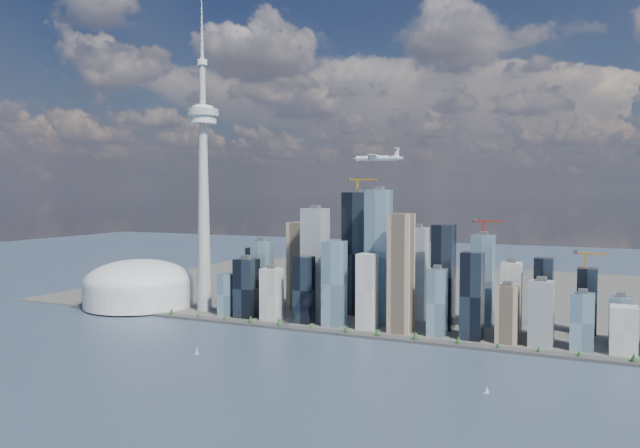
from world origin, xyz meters
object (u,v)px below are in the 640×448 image
at_px(needle_tower, 203,180).
at_px(dome_stadium, 139,286).
at_px(sailboat_east, 487,391).
at_px(airplane, 378,158).
at_px(sailboat_west, 197,352).

distance_m(needle_tower, dome_stadium, 241.40).
bearing_deg(sailboat_east, needle_tower, 150.01).
height_order(airplane, sailboat_east, airplane).
bearing_deg(sailboat_west, sailboat_east, 3.55).
height_order(needle_tower, airplane, needle_tower).
bearing_deg(needle_tower, dome_stadium, -175.91).
relative_size(airplane, sailboat_west, 6.35).
xyz_separation_m(needle_tower, dome_stadium, (-140.00, -10.00, -196.40)).
height_order(needle_tower, sailboat_west, needle_tower).
height_order(dome_stadium, sailboat_west, dome_stadium).
height_order(sailboat_west, sailboat_east, sailboat_west).
height_order(dome_stadium, airplane, airplane).
xyz_separation_m(airplane, sailboat_west, (-218.88, -95.43, -256.85)).
bearing_deg(needle_tower, airplane, -21.80).
bearing_deg(dome_stadium, sailboat_east, -19.47).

